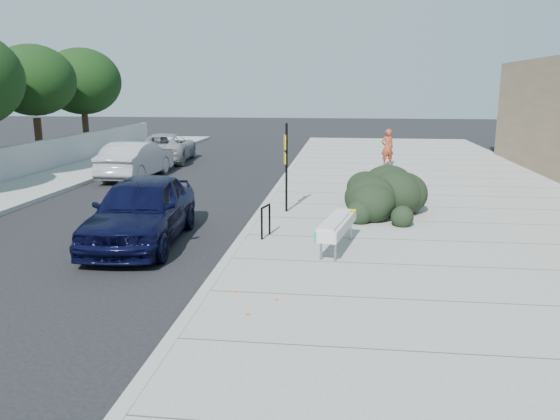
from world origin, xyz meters
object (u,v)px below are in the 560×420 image
(pedestrian, at_px, (387,147))
(sedan_navy, at_px, (142,210))
(bike_rack, at_px, (266,218))
(sign_post, at_px, (286,162))
(bench, at_px, (337,225))
(suv_silver, at_px, (166,147))
(wagon_silver, at_px, (136,160))

(pedestrian, bearing_deg, sedan_navy, 41.89)
(bike_rack, height_order, pedestrian, pedestrian)
(bike_rack, relative_size, sign_post, 0.31)
(bench, height_order, pedestrian, pedestrian)
(sedan_navy, bearing_deg, sign_post, 41.20)
(bench, bearing_deg, suv_silver, 131.70)
(wagon_silver, height_order, pedestrian, pedestrian)
(pedestrian, bearing_deg, bench, 60.34)
(bench, relative_size, pedestrian, 1.38)
(bike_rack, bearing_deg, pedestrian, 87.81)
(bench, bearing_deg, wagon_silver, 141.77)
(sedan_navy, height_order, pedestrian, pedestrian)
(wagon_silver, distance_m, pedestrian, 11.74)
(bench, xyz_separation_m, bike_rack, (-1.80, 0.84, -0.08))
(wagon_silver, bearing_deg, suv_silver, -84.02)
(bench, relative_size, bike_rack, 2.96)
(bench, relative_size, suv_silver, 0.45)
(bench, height_order, wagon_silver, wagon_silver)
(sedan_navy, height_order, suv_silver, sedan_navy)
(sign_post, height_order, suv_silver, sign_post)
(sign_post, bearing_deg, bench, -82.41)
(bench, xyz_separation_m, wagon_silver, (-8.87, 10.26, 0.08))
(bike_rack, bearing_deg, sedan_navy, -158.90)
(bench, distance_m, bike_rack, 1.99)
(pedestrian, bearing_deg, wagon_silver, -0.88)
(sedan_navy, bearing_deg, wagon_silver, 107.65)
(bike_rack, distance_m, pedestrian, 14.05)
(bike_rack, bearing_deg, sign_post, 100.58)
(bike_rack, xyz_separation_m, sign_post, (0.18, 2.97, 1.02))
(sign_post, distance_m, sedan_navy, 4.76)
(suv_silver, bearing_deg, bike_rack, 110.11)
(bike_rack, xyz_separation_m, pedestrian, (3.95, 13.48, 0.39))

